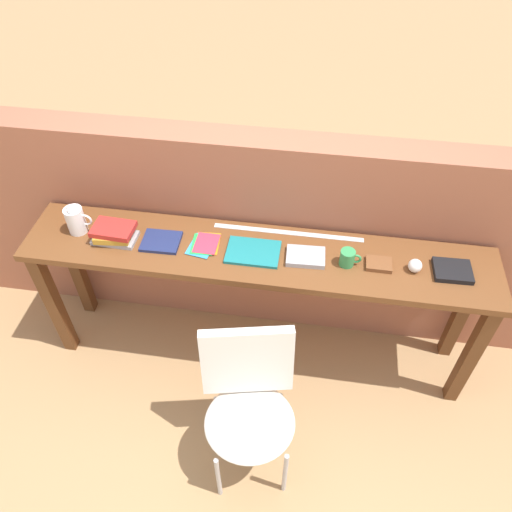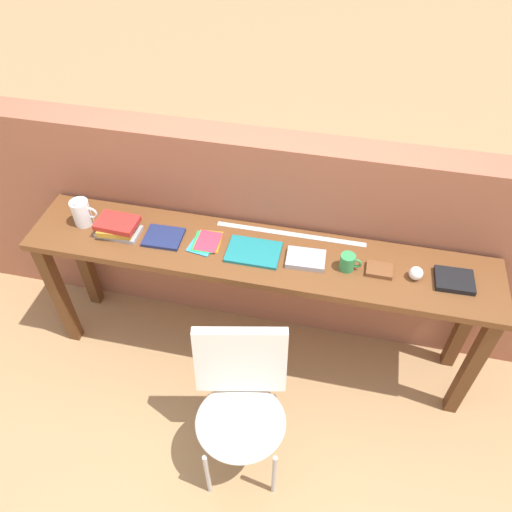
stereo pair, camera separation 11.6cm
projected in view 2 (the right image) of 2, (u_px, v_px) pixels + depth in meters
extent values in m
plane|color=tan|center=(247.00, 389.00, 3.02)|extent=(40.00, 40.00, 0.00)
cube|color=#9E5B42|center=(270.00, 237.00, 2.98)|extent=(6.00, 0.20, 1.35)
cube|color=brown|center=(258.00, 255.00, 2.62)|extent=(2.50, 0.44, 0.04)
cube|color=#5B341A|center=(59.00, 295.00, 3.00)|extent=(0.07, 0.07, 0.84)
cube|color=#5B341A|center=(471.00, 368.00, 2.64)|extent=(0.07, 0.07, 0.84)
cube|color=#5B341A|center=(83.00, 257.00, 3.22)|extent=(0.07, 0.07, 0.84)
cube|color=#5B341A|center=(466.00, 321.00, 2.86)|extent=(0.07, 0.07, 0.84)
ellipsoid|color=silver|center=(241.00, 422.00, 2.40)|extent=(0.52, 0.50, 0.08)
cube|color=silver|center=(241.00, 360.00, 2.36)|extent=(0.45, 0.19, 0.40)
cylinder|color=#B2B2B7|center=(208.00, 475.00, 2.46)|extent=(0.02, 0.02, 0.41)
cylinder|color=#B2B2B7|center=(274.00, 475.00, 2.46)|extent=(0.02, 0.02, 0.41)
cylinder|color=#B2B2B7|center=(212.00, 415.00, 2.69)|extent=(0.02, 0.02, 0.41)
cylinder|color=#B2B2B7|center=(273.00, 415.00, 2.68)|extent=(0.02, 0.02, 0.41)
cylinder|color=white|center=(82.00, 213.00, 2.71)|extent=(0.10, 0.10, 0.15)
cone|color=white|center=(75.00, 204.00, 2.63)|extent=(0.04, 0.03, 0.04)
torus|color=white|center=(91.00, 213.00, 2.69)|extent=(0.07, 0.01, 0.07)
cube|color=#9E9EA3|center=(119.00, 232.00, 2.70)|extent=(0.23, 0.14, 0.02)
cube|color=gold|center=(117.00, 228.00, 2.68)|extent=(0.20, 0.16, 0.03)
cube|color=red|center=(117.00, 223.00, 2.65)|extent=(0.22, 0.16, 0.03)
cube|color=navy|center=(164.00, 237.00, 2.67)|extent=(0.20, 0.17, 0.02)
cube|color=orange|center=(209.00, 241.00, 2.66)|extent=(0.14, 0.17, 0.00)
cube|color=#3399D8|center=(203.00, 243.00, 2.64)|extent=(0.15, 0.18, 0.00)
cube|color=green|center=(205.00, 242.00, 2.64)|extent=(0.13, 0.16, 0.00)
cube|color=#E5334C|center=(208.00, 241.00, 2.64)|extent=(0.12, 0.16, 0.00)
cube|color=#19757A|center=(254.00, 252.00, 2.59)|extent=(0.28, 0.20, 0.02)
cube|color=#9E9EA3|center=(306.00, 259.00, 2.55)|extent=(0.20, 0.15, 0.03)
cylinder|color=#338C4C|center=(347.00, 262.00, 2.49)|extent=(0.08, 0.08, 0.09)
torus|color=#338C4C|center=(356.00, 263.00, 2.48)|extent=(0.06, 0.01, 0.06)
cube|color=brown|center=(379.00, 270.00, 2.50)|extent=(0.13, 0.10, 0.02)
sphere|color=silver|center=(416.00, 273.00, 2.45)|extent=(0.07, 0.07, 0.07)
cube|color=black|center=(454.00, 280.00, 2.44)|extent=(0.19, 0.16, 0.03)
cube|color=silver|center=(290.00, 234.00, 2.70)|extent=(0.81, 0.03, 0.00)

